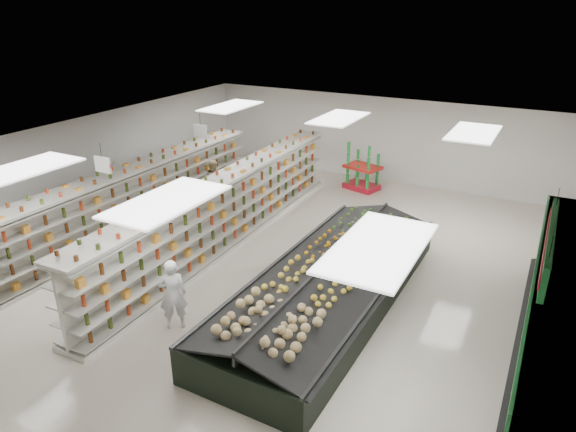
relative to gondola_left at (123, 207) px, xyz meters
The scene contains 14 objects.
floor 4.93m from the gondola_left, ahead, with size 16.00×16.00×0.00m, color beige.
ceiling 5.36m from the gondola_left, ahead, with size 14.00×16.00×0.02m, color white.
wall_back 9.87m from the gondola_left, 60.75° to the left, with size 14.00×0.02×3.20m, color white.
wall_left 2.37m from the gondola_left, 164.88° to the left, with size 0.02×16.00×3.20m, color white.
produce_wall_case 11.38m from the gondola_left, ahead, with size 0.93×8.00×2.20m.
aisle_sign_near 2.52m from the gondola_left, 54.33° to the right, with size 0.52×0.06×0.75m.
aisle_sign_far 3.33m from the gondola_left, 68.69° to the left, with size 0.52×0.06×0.75m.
hortifruti_banner 11.23m from the gondola_left, ahead, with size 0.12×3.20×0.95m.
gondola_left is the anchor object (origin of this frame).
gondola_center 3.12m from the gondola_left, 19.64° to the left, with size 1.21×11.71×2.03m.
produce_island 6.87m from the gondola_left, ahead, with size 2.95×7.87×1.17m.
soda_endcap 8.63m from the gondola_left, 56.55° to the left, with size 1.45×1.17×1.61m.
shopper_main 5.23m from the gondola_left, 34.56° to the right, with size 0.59×0.39×1.62m, color white.
shopper_background 3.60m from the gondola_left, 77.90° to the left, with size 0.74×0.46×1.53m, color tan.
Camera 1 is at (6.01, -10.62, 6.53)m, focal length 32.00 mm.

